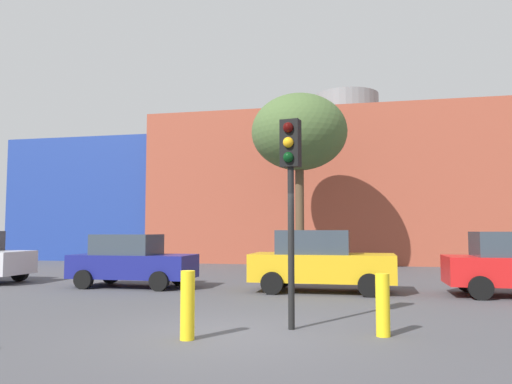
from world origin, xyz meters
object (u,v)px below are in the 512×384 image
parked_car_1 (132,261)px  bollard_yellow_0 (188,305)px  bollard_yellow_1 (383,305)px  traffic_light_island (290,174)px  parked_car_2 (320,261)px  bare_tree_0 (299,133)px

parked_car_1 → bollard_yellow_0: size_ratio=3.41×
bollard_yellow_0 → bollard_yellow_1: bearing=16.7°
traffic_light_island → bollard_yellow_1: (1.63, -0.26, -2.34)m
parked_car_1 → parked_car_2: (6.05, -0.00, 0.07)m
parked_car_2 → bollard_yellow_1: parked_car_2 is taller
bollard_yellow_1 → bollard_yellow_0: bearing=-163.3°
traffic_light_island → bare_tree_0: 13.39m
traffic_light_island → bare_tree_0: bare_tree_0 is taller
bollard_yellow_0 → bollard_yellow_1: bollard_yellow_0 is taller
traffic_light_island → parked_car_1: bearing=-123.9°
parked_car_2 → bare_tree_0: 8.96m
parked_car_1 → bare_tree_0: 9.98m
parked_car_2 → bare_tree_0: bearing=101.8°
parked_car_2 → bollard_yellow_0: parked_car_2 is taller
parked_car_1 → traffic_light_island: bearing=-44.0°
bare_tree_0 → bollard_yellow_1: bearing=-76.9°
parked_car_2 → parked_car_1: bearing=180.0°
traffic_light_island → bollard_yellow_1: traffic_light_island is taller
traffic_light_island → bollard_yellow_1: 2.86m
parked_car_1 → bollard_yellow_1: 9.75m
parked_car_1 → traffic_light_island: (6.00, -5.80, 2.03)m
parked_car_2 → bollard_yellow_0: size_ratio=3.69×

